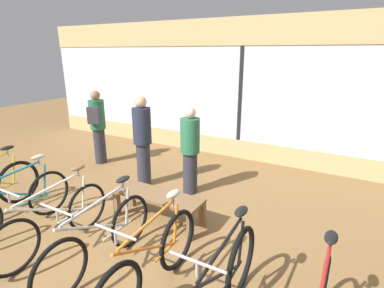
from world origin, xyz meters
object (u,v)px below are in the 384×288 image
customer_near_rack (190,149)px  customer_by_window (143,140)px  bicycle_left (16,205)px  bicycle_center_left (55,221)px  display_bench (158,199)px  customer_mid_floor (98,125)px  bicycle_center_right (152,263)px  bicycle_center (101,239)px

customer_near_rack → customer_by_window: bearing=-171.1°
bicycle_left → bicycle_center_left: (0.84, -0.00, -0.01)m
display_bench → customer_near_rack: (-0.06, 1.08, 0.46)m
customer_mid_floor → bicycle_center_right: bearing=-37.2°
bicycle_center_right → display_bench: bicycle_center_right is taller
bicycle_left → bicycle_center_left: size_ratio=1.01×
customer_by_window → customer_mid_floor: (-1.62, 0.45, -0.01)m
bicycle_left → bicycle_center_right: (2.41, -0.03, -0.00)m
bicycle_left → customer_mid_floor: size_ratio=1.06×
customer_near_rack → customer_mid_floor: 2.58m
display_bench → customer_by_window: 1.47m
bicycle_center → display_bench: bicycle_center is taller
bicycle_center_left → display_bench: bearing=56.5°
bicycle_left → bicycle_center: bicycle_left is taller
customer_near_rack → customer_by_window: 0.95m
display_bench → customer_mid_floor: (-2.62, 1.39, 0.53)m
bicycle_left → bicycle_center_right: 2.41m
bicycle_center → customer_near_rack: customer_near_rack is taller
bicycle_center → customer_mid_floor: 3.73m
display_bench → customer_mid_floor: customer_mid_floor is taller
bicycle_center_left → bicycle_center: size_ratio=0.99×
bicycle_center_left → customer_mid_floor: (-1.85, 2.56, 0.51)m
bicycle_center_left → customer_mid_floor: customer_mid_floor is taller
bicycle_center_right → customer_near_rack: (-0.85, 2.29, 0.43)m
bicycle_center → customer_near_rack: (-0.09, 2.26, 0.44)m
customer_by_window → bicycle_center_left: bearing=-83.9°
bicycle_center_left → bicycle_center_right: bicycle_center_right is taller
bicycle_left → display_bench: bicycle_left is taller
display_bench → bicycle_center_right: bearing=-56.8°
customer_mid_floor → display_bench: bearing=-27.9°
bicycle_center_left → customer_by_window: customer_by_window is taller
bicycle_center → customer_by_window: customer_by_window is taller
bicycle_left → customer_near_rack: 2.77m
display_bench → bicycle_left: bearing=-144.1°
bicycle_center → display_bench: size_ratio=1.26×
display_bench → customer_near_rack: customer_near_rack is taller
display_bench → bicycle_center: bearing=-88.5°
bicycle_center_left → customer_near_rack: (0.71, 2.26, 0.44)m
bicycle_center → customer_near_rack: 2.30m
customer_by_window → bicycle_center_right: bearing=-50.2°
bicycle_left → display_bench: bearing=35.9°
bicycle_center → customer_near_rack: bearing=92.4°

